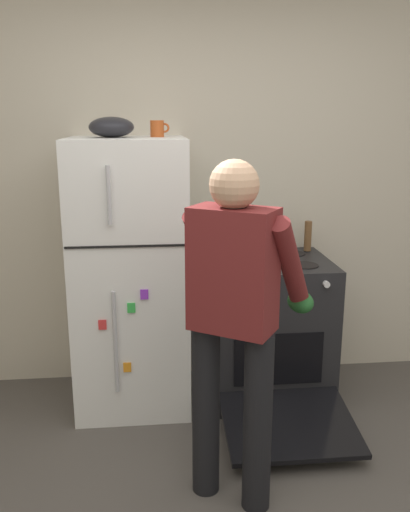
% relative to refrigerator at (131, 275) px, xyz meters
% --- Properties ---
extents(kitchen_wall_back, '(6.00, 0.10, 2.70)m').
position_rel_refrigerator_xyz_m(kitchen_wall_back, '(0.43, 0.38, 0.52)').
color(kitchen_wall_back, beige).
rests_on(kitchen_wall_back, ground).
extents(refrigerator, '(0.68, 0.72, 1.65)m').
position_rel_refrigerator_xyz_m(refrigerator, '(0.00, 0.00, 0.00)').
color(refrigerator, white).
rests_on(refrigerator, ground).
extents(stove_range, '(0.76, 1.21, 0.90)m').
position_rel_refrigerator_xyz_m(stove_range, '(0.86, -0.02, -0.39)').
color(stove_range, black).
rests_on(stove_range, ground).
extents(person_cook, '(0.64, 0.67, 1.60)m').
position_rel_refrigerator_xyz_m(person_cook, '(0.49, -0.97, 0.13)').
color(person_cook, black).
rests_on(person_cook, ground).
extents(red_pot, '(0.34, 0.24, 0.13)m').
position_rel_refrigerator_xyz_m(red_pot, '(0.70, -0.05, 0.14)').
color(red_pot, '#236638').
rests_on(red_pot, stove_range).
extents(coffee_mug, '(0.11, 0.08, 0.10)m').
position_rel_refrigerator_xyz_m(coffee_mug, '(0.18, 0.05, 0.87)').
color(coffee_mug, '#B24C1E').
rests_on(coffee_mug, refrigerator).
extents(pepper_mill, '(0.05, 0.05, 0.20)m').
position_rel_refrigerator_xyz_m(pepper_mill, '(1.16, 0.20, 0.18)').
color(pepper_mill, brown).
rests_on(pepper_mill, stove_range).
extents(mixing_bowl, '(0.26, 0.26, 0.12)m').
position_rel_refrigerator_xyz_m(mixing_bowl, '(-0.08, 0.00, 0.88)').
color(mixing_bowl, black).
rests_on(mixing_bowl, refrigerator).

